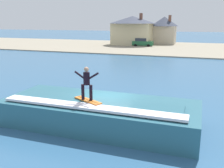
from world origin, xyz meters
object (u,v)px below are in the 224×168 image
(surfer, at_px, (87,82))
(car_near_shore, at_px, (143,42))
(wave_crest, at_px, (99,113))
(house_small_cottage, at_px, (164,29))
(house_with_chimney, at_px, (132,28))
(surfboard, at_px, (88,100))

(surfer, height_order, car_near_shore, surfer)
(surfer, bearing_deg, wave_crest, 58.27)
(surfer, xyz_separation_m, house_small_cottage, (-3.55, 50.93, 1.10))
(house_with_chimney, bearing_deg, car_near_shore, -39.43)
(car_near_shore, relative_size, house_with_chimney, 0.41)
(house_with_chimney, xyz_separation_m, house_small_cottage, (6.49, 4.64, -0.21))
(wave_crest, relative_size, surfer, 6.08)
(car_near_shore, relative_size, house_small_cottage, 0.64)
(car_near_shore, bearing_deg, house_small_cottage, 63.59)
(house_with_chimney, bearing_deg, house_small_cottage, 35.61)
(wave_crest, relative_size, car_near_shore, 2.35)
(surfboard, xyz_separation_m, surfer, (-0.03, -0.02, 0.98))
(surfboard, bearing_deg, surfer, -140.35)
(surfboard, bearing_deg, house_with_chimney, 102.27)
(surfboard, xyz_separation_m, house_small_cottage, (-3.58, 50.90, 2.07))
(surfboard, distance_m, house_with_chimney, 47.40)
(car_near_shore, height_order, house_small_cottage, house_small_cottage)
(surfboard, relative_size, car_near_shore, 0.40)
(car_near_shore, bearing_deg, house_with_chimney, 140.57)
(wave_crest, distance_m, house_small_cottage, 50.55)
(wave_crest, xyz_separation_m, surfer, (-0.38, -0.62, 1.80))
(wave_crest, bearing_deg, surfboard, -120.78)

